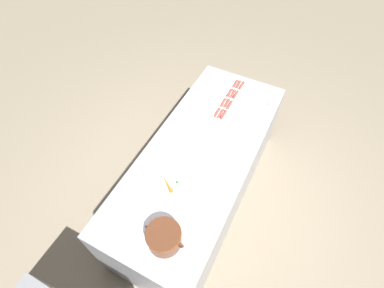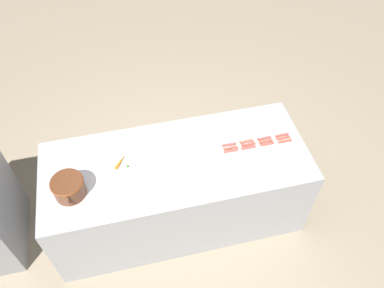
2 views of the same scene
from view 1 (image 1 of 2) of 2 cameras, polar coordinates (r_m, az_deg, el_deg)
The scene contains 17 objects.
ground_plane at distance 3.38m, azimuth 1.44°, elevation -9.98°, with size 20.00×20.00×0.00m, color gray.
griddle_counter at distance 3.00m, azimuth 1.61°, elevation -6.08°, with size 0.94×2.31×0.88m.
hot_dog_0 at distance 3.26m, azimuth 9.87°, elevation 11.41°, with size 0.03×0.14×0.02m.
hot_dog_1 at distance 3.14m, azimuth 8.69°, elevation 9.71°, with size 0.03×0.14×0.02m.
hot_dog_2 at distance 3.02m, azimuth 7.49°, elevation 7.74°, with size 0.03×0.14×0.02m.
hot_dog_3 at distance 2.91m, azimuth 6.29°, elevation 5.82°, with size 0.03×0.14×0.02m.
hot_dog_4 at distance 3.26m, azimuth 9.24°, elevation 11.63°, with size 0.03×0.14×0.02m.
hot_dog_5 at distance 3.14m, azimuth 8.12°, elevation 9.91°, with size 0.03×0.14×0.02m.
hot_dog_6 at distance 3.03m, azimuth 6.96°, elevation 8.09°, with size 0.03×0.14×0.02m.
hot_dog_7 at distance 2.92m, azimuth 5.74°, elevation 6.06°, with size 0.03×0.14×0.02m.
hot_dog_8 at distance 3.27m, azimuth 8.65°, elevation 11.83°, with size 0.03×0.14×0.02m.
hot_dog_9 at distance 3.15m, azimuth 7.50°, elevation 10.10°, with size 0.03×0.14×0.02m.
hot_dog_10 at distance 3.03m, azimuth 6.26°, elevation 8.26°, with size 0.03×0.14×0.02m.
hot_dog_11 at distance 2.93m, azimuth 5.02°, elevation 6.32°, with size 0.03×0.14×0.02m.
bean_pot at distance 2.15m, azimuth -5.60°, elevation -17.90°, with size 0.32×0.26×0.17m.
serving_spoon at distance 3.14m, azimuth 14.89°, elevation 8.26°, with size 0.20×0.23×0.02m.
carrot at distance 2.42m, azimuth -4.80°, elevation -7.86°, with size 0.16×0.13×0.03m.
Camera 1 is at (-0.64, 1.43, 3.00)m, focal length 26.81 mm.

